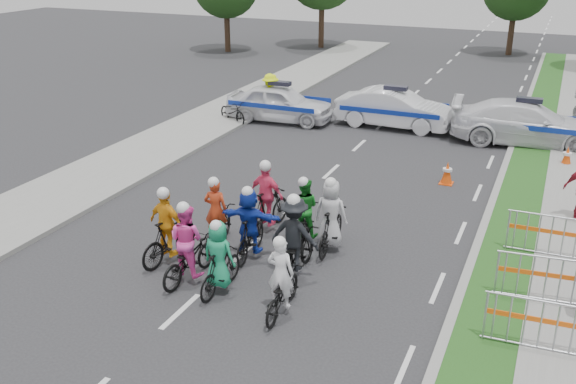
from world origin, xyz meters
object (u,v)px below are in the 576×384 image
at_px(rider_0, 282,287).
at_px(rider_2, 188,251).
at_px(parked_bike, 233,112).
at_px(rider_8, 304,218).
at_px(rider_4, 295,244).
at_px(police_car_0, 280,103).
at_px(barrier_1, 545,282).
at_px(rider_3, 168,233).
at_px(cone_0, 447,173).
at_px(rider_9, 267,204).
at_px(police_car_2, 526,123).
at_px(marshal_hiviz, 271,97).
at_px(rider_6, 217,223).
at_px(rider_5, 250,227).
at_px(rider_1, 220,264).
at_px(barrier_0, 540,328).
at_px(barrier_2, 551,238).
at_px(rider_7, 331,222).
at_px(cone_1, 567,157).
at_px(police_car_1, 394,109).

distance_m(rider_0, rider_2, 2.45).
bearing_deg(parked_bike, rider_8, -113.98).
distance_m(rider_4, police_car_0, 12.86).
height_order(rider_4, barrier_1, rider_4).
relative_size(rider_3, cone_0, 2.69).
xyz_separation_m(rider_2, rider_9, (0.51, 2.98, 0.04)).
distance_m(rider_9, police_car_2, 11.79).
bearing_deg(rider_8, barrier_1, 159.92).
distance_m(marshal_hiviz, parked_bike, 1.67).
height_order(rider_6, barrier_1, rider_6).
xyz_separation_m(rider_5, rider_8, (0.86, 1.26, -0.12)).
xyz_separation_m(rider_1, rider_5, (-0.13, 1.68, 0.10)).
relative_size(rider_6, marshal_hiviz, 0.99).
xyz_separation_m(barrier_0, cone_0, (-3.10, 8.05, -0.22)).
bearing_deg(rider_8, barrier_0, 143.23).
bearing_deg(rider_4, barrier_2, -148.66).
height_order(rider_3, police_car_0, rider_3).
xyz_separation_m(rider_6, rider_7, (2.61, 0.86, 0.13)).
relative_size(rider_1, parked_bike, 0.99).
distance_m(rider_5, barrier_2, 6.99).
bearing_deg(rider_7, rider_8, -15.13).
bearing_deg(rider_5, rider_3, 24.77).
bearing_deg(parked_bike, barrier_1, -99.32).
bearing_deg(barrier_0, cone_1, 88.87).
bearing_deg(rider_2, barrier_2, -144.81).
bearing_deg(marshal_hiviz, rider_0, 158.69).
height_order(police_car_0, barrier_2, police_car_0).
xyz_separation_m(rider_2, barrier_1, (7.22, 1.94, -0.14)).
relative_size(rider_6, cone_0, 2.66).
distance_m(rider_9, police_car_1, 10.70).
xyz_separation_m(police_car_2, barrier_1, (1.26, -11.50, -0.21)).
distance_m(rider_2, parked_bike, 12.81).
distance_m(rider_7, police_car_2, 11.43).
bearing_deg(marshal_hiviz, cone_1, -144.36).
xyz_separation_m(police_car_0, cone_1, (10.91, -1.41, -0.40)).
bearing_deg(rider_5, barrier_0, 162.65).
bearing_deg(barrier_1, rider_5, -176.07).
distance_m(rider_3, rider_4, 2.97).
xyz_separation_m(rider_3, rider_7, (3.23, 2.03, 0.01)).
bearing_deg(rider_2, rider_9, -94.33).
height_order(rider_4, parked_bike, rider_4).
bearing_deg(rider_9, rider_7, 178.08).
relative_size(marshal_hiviz, cone_1, 2.70).
distance_m(rider_3, cone_0, 9.13).
bearing_deg(police_car_1, rider_1, -178.56).
bearing_deg(rider_6, police_car_1, -106.83).
relative_size(rider_1, barrier_1, 0.85).
xyz_separation_m(rider_3, cone_1, (8.30, 10.75, -0.38)).
relative_size(rider_0, police_car_1, 0.38).
xyz_separation_m(rider_4, parked_bike, (-7.20, 10.64, -0.32)).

